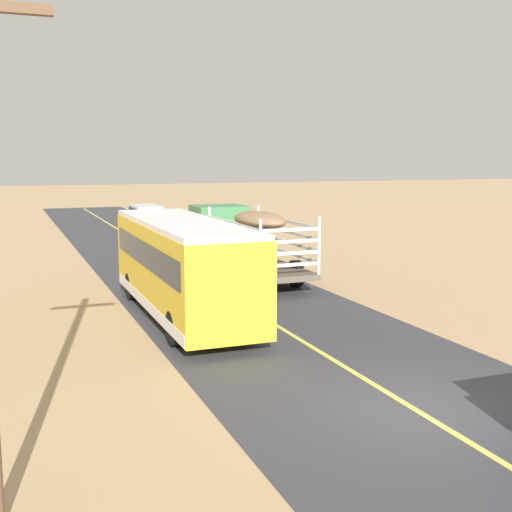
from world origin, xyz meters
name	(u,v)px	position (x,y,z in m)	size (l,w,h in m)	color
ground_plane	(416,411)	(0.00, 0.00, 0.00)	(240.00, 240.00, 0.00)	tan
road_surface	(416,410)	(0.00, 0.00, 0.01)	(8.00, 120.00, 0.02)	#38383D
road_centre_line	(416,410)	(0.00, 0.00, 0.02)	(0.16, 117.60, 0.00)	#D8CC4C
livestock_truck	(234,233)	(2.07, 17.45, 1.79)	(2.53, 9.70, 3.02)	#3F7F4C
bus	(182,265)	(-2.43, 9.68, 1.75)	(2.54, 10.00, 3.21)	gold
car_far	(146,218)	(1.48, 34.47, 1.09)	(1.90, 4.62, 1.93)	silver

